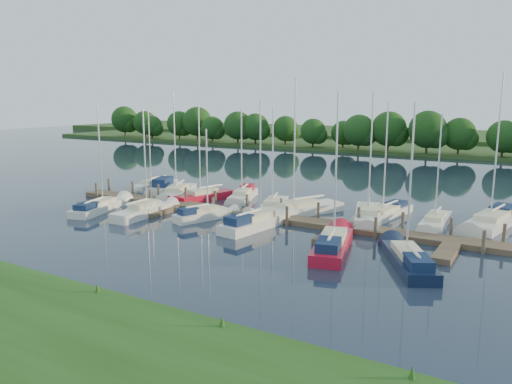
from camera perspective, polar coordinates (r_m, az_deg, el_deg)
The scene contains 23 objects.
ground at distance 36.35m, azimuth -6.40°, elevation -5.45°, with size 260.00×260.00×0.00m, color #1A2335.
dock at distance 42.17m, azimuth -0.45°, elevation -2.82°, with size 40.00×6.00×0.40m.
mooring_pilings at distance 43.02m, azimuth 0.32°, elevation -2.00°, with size 38.24×2.84×2.00m.
far_shore at distance 105.45m, azimuth 18.86°, elevation 4.85°, with size 180.00×30.00×0.60m, color #28461A.
distant_hill at distance 129.92m, azimuth 21.15°, elevation 5.89°, with size 220.00×40.00×1.40m, color #345123.
treeline at distance 92.97m, azimuth 16.08°, elevation 6.60°, with size 145.01×9.29×8.21m.
sailboat_n_0 at distance 57.27m, azimuth -11.72°, elevation 0.65°, with size 1.76×7.05×9.13m.
motorboat at distance 54.83m, azimuth -10.62°, elevation 0.37°, with size 3.57×6.26×1.98m.
sailboat_n_2 at distance 52.13m, azimuth -9.01°, elevation -0.24°, with size 4.85×8.58×11.13m.
sailboat_n_3 at distance 49.88m, azimuth -6.11°, elevation -0.66°, with size 3.58×7.66×9.89m.
sailboat_n_4 at distance 49.95m, azimuth -1.52°, elevation -0.53°, with size 3.54×7.28×9.40m.
sailboat_n_5 at distance 45.41m, azimuth 1.94°, elevation -1.75°, with size 3.69×7.52×9.61m.
sailboat_n_6 at distance 43.76m, azimuth 4.61°, elevation -2.25°, with size 5.80×9.24×12.17m.
sailboat_n_7 at distance 42.54m, azimuth 12.68°, elevation -2.85°, with size 4.08×8.61×11.07m.
sailboat_n_8 at distance 44.06m, azimuth 14.51°, elevation -2.44°, with size 3.01×8.05×10.03m.
sailboat_n_9 at distance 42.18m, azimuth 19.79°, elevation -3.37°, with size 1.87×7.20×9.23m.
sailboat_n_10 at distance 43.92m, azimuth 25.36°, elevation -3.16°, with size 3.95×9.92×12.39m.
sailboat_s_0 at distance 47.37m, azimuth -17.33°, elevation -1.67°, with size 3.51×7.98×10.04m.
sailboat_s_1 at distance 44.23m, azimuth -12.58°, elevation -2.32°, with size 1.96×7.35×9.67m.
sailboat_s_2 at distance 42.15m, azimuth -5.97°, elevation -2.70°, with size 3.10×5.98×7.97m.
sailboat_s_3 at distance 39.26m, azimuth 0.06°, elevation -3.63°, with size 2.89×8.10×10.43m.
sailboat_s_4 at distance 33.94m, azimuth 8.78°, elevation -6.09°, with size 3.73×8.56×10.96m.
sailboat_s_5 at distance 32.02m, azimuth 16.96°, elevation -7.50°, with size 5.02×7.66×10.25m.
Camera 1 is at (21.05, -27.86, 10.11)m, focal length 35.00 mm.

